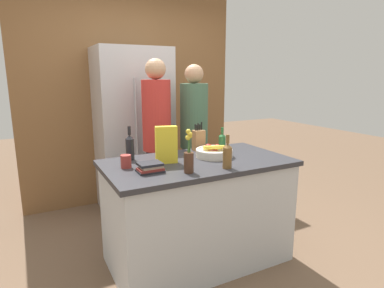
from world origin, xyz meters
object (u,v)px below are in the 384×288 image
(refrigerator, at_px, (134,130))
(fruit_bowl, at_px, (214,152))
(cereal_box, at_px, (166,145))
(person_at_sink, at_px, (157,134))
(book_stack, at_px, (150,168))
(bottle_vinegar, at_px, (130,147))
(knife_block, at_px, (199,140))
(flower_vase, at_px, (189,157))
(person_in_blue, at_px, (194,133))
(bottle_wine, at_px, (222,141))
(coffee_mug, at_px, (126,161))
(bottle_oil, at_px, (227,155))

(refrigerator, relative_size, fruit_bowl, 5.94)
(refrigerator, bearing_deg, cereal_box, -96.50)
(person_at_sink, bearing_deg, book_stack, -98.02)
(refrigerator, xyz_separation_m, bottle_vinegar, (-0.38, -1.11, 0.06))
(knife_block, distance_m, flower_vase, 0.70)
(knife_block, relative_size, person_in_blue, 0.16)
(refrigerator, height_order, person_at_sink, refrigerator)
(book_stack, bearing_deg, person_in_blue, 47.01)
(fruit_bowl, bearing_deg, bottle_wine, 42.75)
(coffee_mug, xyz_separation_m, bottle_oil, (0.68, -0.37, 0.05))
(fruit_bowl, bearing_deg, refrigerator, 102.23)
(flower_vase, distance_m, bottle_oil, 0.31)
(bottle_vinegar, distance_m, person_at_sink, 0.62)
(flower_vase, bearing_deg, coffee_mug, 137.41)
(cereal_box, xyz_separation_m, bottle_wine, (0.64, 0.17, -0.06))
(refrigerator, bearing_deg, flower_vase, -93.91)
(cereal_box, bearing_deg, fruit_bowl, -0.68)
(bottle_oil, relative_size, person_in_blue, 0.15)
(person_in_blue, bearing_deg, person_at_sink, -161.20)
(cereal_box, relative_size, bottle_wine, 1.37)
(knife_block, height_order, bottle_vinegar, bottle_vinegar)
(coffee_mug, height_order, bottle_oil, bottle_oil)
(flower_vase, xyz_separation_m, person_at_sink, (0.15, 1.01, -0.01))
(bottle_wine, relative_size, person_in_blue, 0.13)
(book_stack, xyz_separation_m, person_in_blue, (0.84, 0.90, 0.04))
(coffee_mug, xyz_separation_m, bottle_vinegar, (0.10, 0.22, 0.06))
(bottle_wine, bearing_deg, coffee_mug, -171.15)
(flower_vase, distance_m, cereal_box, 0.32)
(bottle_vinegar, height_order, person_at_sink, person_at_sink)
(refrigerator, height_order, bottle_oil, refrigerator)
(fruit_bowl, bearing_deg, book_stack, -165.74)
(fruit_bowl, distance_m, person_at_sink, 0.75)
(fruit_bowl, height_order, person_at_sink, person_at_sink)
(cereal_box, distance_m, bottle_oil, 0.50)
(refrigerator, distance_m, flower_vase, 1.67)
(person_at_sink, bearing_deg, bottle_vinegar, -116.15)
(fruit_bowl, height_order, cereal_box, cereal_box)
(bottle_oil, height_order, bottle_vinegar, bottle_vinegar)
(knife_block, relative_size, bottle_wine, 1.22)
(refrigerator, bearing_deg, coffee_mug, -109.86)
(fruit_bowl, relative_size, flower_vase, 1.00)
(fruit_bowl, relative_size, knife_block, 1.20)
(refrigerator, distance_m, cereal_box, 1.36)
(coffee_mug, xyz_separation_m, bottle_wine, (0.96, 0.15, 0.04))
(refrigerator, bearing_deg, fruit_bowl, -77.77)
(book_stack, xyz_separation_m, bottle_wine, (0.84, 0.34, 0.05))
(book_stack, relative_size, bottle_wine, 0.88)
(coffee_mug, bearing_deg, bottle_oil, -28.62)
(coffee_mug, relative_size, bottle_wine, 0.54)
(book_stack, xyz_separation_m, person_at_sink, (0.39, 0.86, 0.07))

